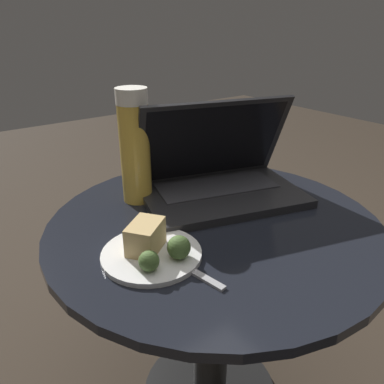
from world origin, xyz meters
TOP-DOWN VIEW (x-y plane):
  - table at (0.00, 0.00)m, footprint 0.67×0.67m
  - laptop at (0.08, 0.08)m, footprint 0.40×0.31m
  - beer_glass at (-0.08, 0.18)m, footprint 0.07×0.07m
  - snack_plate at (-0.17, -0.04)m, footprint 0.17×0.17m
  - fork at (-0.14, -0.08)m, footprint 0.05×0.17m

SIDE VIEW (x-z plane):
  - table at x=0.00m, z-range 0.12..0.63m
  - fork at x=-0.14m, z-range 0.51..0.51m
  - snack_plate at x=-0.17m, z-range 0.50..0.56m
  - laptop at x=0.08m, z-range 0.44..0.66m
  - beer_glass at x=-0.08m, z-range 0.51..0.75m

